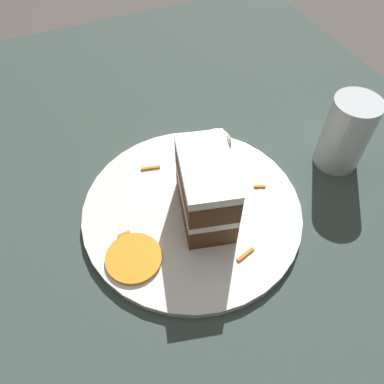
{
  "coord_description": "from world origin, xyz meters",
  "views": [
    {
      "loc": [
        -0.08,
        -0.26,
        0.45
      ],
      "look_at": [
        0.03,
        0.01,
        0.07
      ],
      "focal_mm": 35.0,
      "sensor_mm": 36.0,
      "label": 1
    }
  ],
  "objects_px": {
    "plate": "(192,210)",
    "cream_dollop": "(216,145)",
    "orange_garnish": "(134,258)",
    "cake_slice": "(205,188)",
    "drinking_glass": "(344,137)"
  },
  "relations": [
    {
      "from": "cake_slice",
      "to": "drinking_glass",
      "type": "height_order",
      "value": "drinking_glass"
    },
    {
      "from": "orange_garnish",
      "to": "plate",
      "type": "bearing_deg",
      "value": 24.18
    },
    {
      "from": "plate",
      "to": "cream_dollop",
      "type": "distance_m",
      "value": 0.11
    },
    {
      "from": "plate",
      "to": "cream_dollop",
      "type": "relative_size",
      "value": 6.01
    },
    {
      "from": "cream_dollop",
      "to": "drinking_glass",
      "type": "height_order",
      "value": "drinking_glass"
    },
    {
      "from": "cream_dollop",
      "to": "orange_garnish",
      "type": "height_order",
      "value": "cream_dollop"
    },
    {
      "from": "cake_slice",
      "to": "orange_garnish",
      "type": "bearing_deg",
      "value": -149.42
    },
    {
      "from": "plate",
      "to": "cream_dollop",
      "type": "bearing_deg",
      "value": 46.31
    },
    {
      "from": "orange_garnish",
      "to": "cream_dollop",
      "type": "bearing_deg",
      "value": 34.96
    },
    {
      "from": "cake_slice",
      "to": "orange_garnish",
      "type": "xyz_separation_m",
      "value": [
        -0.11,
        -0.03,
        -0.05
      ]
    },
    {
      "from": "orange_garnish",
      "to": "drinking_glass",
      "type": "relative_size",
      "value": 0.62
    },
    {
      "from": "plate",
      "to": "orange_garnish",
      "type": "xyz_separation_m",
      "value": [
        -0.1,
        -0.04,
        0.01
      ]
    },
    {
      "from": "orange_garnish",
      "to": "drinking_glass",
      "type": "xyz_separation_m",
      "value": [
        0.34,
        0.04,
        0.03
      ]
    },
    {
      "from": "cream_dollop",
      "to": "drinking_glass",
      "type": "xyz_separation_m",
      "value": [
        0.17,
        -0.07,
        0.01
      ]
    },
    {
      "from": "orange_garnish",
      "to": "drinking_glass",
      "type": "height_order",
      "value": "drinking_glass"
    }
  ]
}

